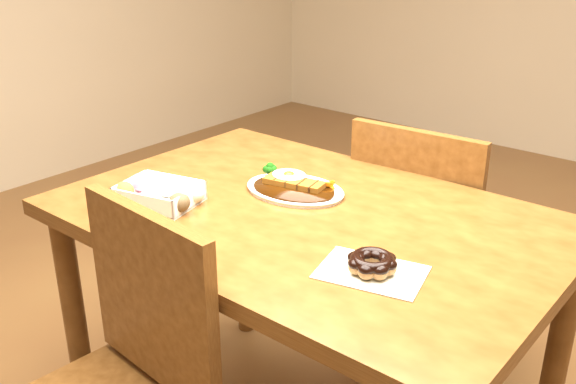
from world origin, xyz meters
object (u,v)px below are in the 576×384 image
Objects in this scene: donut_box at (159,193)px; pon_de_ring at (372,264)px; table at (306,248)px; katsu_curry_plate at (294,187)px; chair_far at (426,241)px.

pon_de_ring is (0.60, 0.04, -0.01)m from donut_box.
table is 0.17m from katsu_curry_plate.
donut_box is 0.60m from pon_de_ring.
donut_box is at bearing -127.93° from katsu_curry_plate.
donut_box is (-0.31, -0.19, 0.13)m from table.
table is 0.39m from donut_box.
chair_far reaches higher than donut_box.
table is at bearing 152.04° from pon_de_ring.
chair_far is 3.82× the size of donut_box.
katsu_curry_plate is at bearing 66.47° from chair_far.
pon_de_ring is (0.28, -0.15, 0.12)m from table.
table is at bearing 79.88° from chair_far.
chair_far is at bearing 83.94° from table.
chair_far reaches higher than pon_de_ring.
donut_box is 0.96× the size of pon_de_ring.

